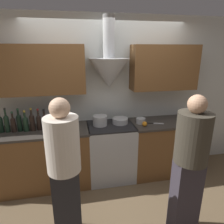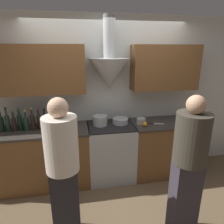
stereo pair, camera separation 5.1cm
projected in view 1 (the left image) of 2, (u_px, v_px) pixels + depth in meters
The scene contains 22 objects.
ground_plane at pixel (115, 189), 3.10m from camera, with size 12.00×12.00×0.00m, color brown.
wall_back at pixel (105, 88), 3.23m from camera, with size 8.40×0.62×2.60m.
counter_left at pixel (47, 158), 3.10m from camera, with size 1.33×0.62×0.93m.
counter_right at pixel (162, 147), 3.46m from camera, with size 1.09×0.62×0.93m.
stove_range at pixel (111, 151), 3.29m from camera, with size 0.73×0.60×0.93m.
wine_bottle_0 at pixel (0, 123), 2.85m from camera, with size 0.07×0.07×0.33m.
wine_bottle_1 at pixel (7, 123), 2.86m from camera, with size 0.07×0.07×0.36m.
wine_bottle_2 at pixel (13, 124), 2.87m from camera, with size 0.07×0.07×0.30m.
wine_bottle_3 at pixel (19, 122), 2.89m from camera, with size 0.07×0.07×0.34m.
wine_bottle_4 at pixel (26, 123), 2.89m from camera, with size 0.08×0.08×0.31m.
wine_bottle_5 at pixel (32, 122), 2.90m from camera, with size 0.07×0.07×0.34m.
wine_bottle_6 at pixel (39, 122), 2.94m from camera, with size 0.07×0.07×0.32m.
wine_bottle_7 at pixel (45, 121), 2.94m from camera, with size 0.07×0.07×0.32m.
wine_bottle_8 at pixel (52, 120), 2.97m from camera, with size 0.07×0.07×0.33m.
wine_bottle_9 at pixel (58, 120), 2.98m from camera, with size 0.08×0.08×0.31m.
stock_pot at pixel (100, 120), 3.13m from camera, with size 0.22×0.22×0.16m.
mixing_bowl at pixel (120, 121), 3.22m from camera, with size 0.25×0.25×0.09m.
orange_fruit at pixel (145, 124), 3.10m from camera, with size 0.08×0.08×0.08m.
saucepan at pixel (141, 121), 3.22m from camera, with size 0.15×0.15×0.09m.
chefs_knife at pixel (156, 123), 3.22m from camera, with size 0.26×0.10×0.01m.
person_foreground_left at pixel (64, 166), 2.10m from camera, with size 0.35×0.35×1.64m.
person_foreground_right at pixel (190, 163), 2.14m from camera, with size 0.35×0.35×1.67m.
Camera 1 is at (-0.55, -2.53, 2.08)m, focal length 32.00 mm.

